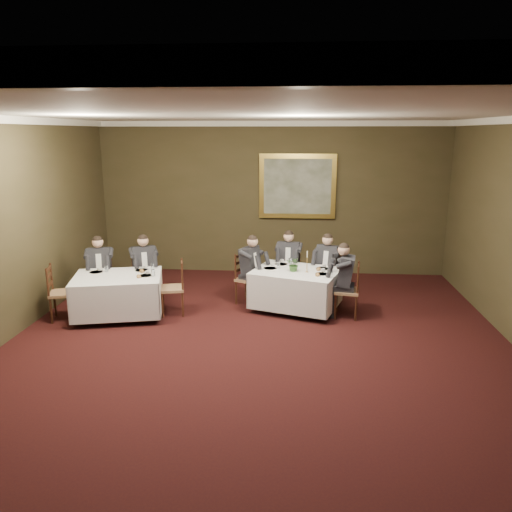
# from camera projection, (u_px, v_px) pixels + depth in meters

# --- Properties ---
(ground) EXTENTS (10.00, 10.00, 0.00)m
(ground) POSITION_uv_depth(u_px,v_px,m) (254.00, 366.00, 7.14)
(ground) COLOR black
(ground) RESTS_ON ground
(ceiling) EXTENTS (8.00, 10.00, 0.10)m
(ceiling) POSITION_uv_depth(u_px,v_px,m) (254.00, 112.00, 6.30)
(ceiling) COLOR silver
(ceiling) RESTS_ON back_wall
(back_wall) EXTENTS (8.00, 0.10, 3.50)m
(back_wall) POSITION_uv_depth(u_px,v_px,m) (272.00, 199.00, 11.56)
(back_wall) COLOR #38321C
(back_wall) RESTS_ON ground
(crown_molding) EXTENTS (8.00, 10.00, 0.12)m
(crown_molding) POSITION_uv_depth(u_px,v_px,m) (254.00, 117.00, 6.31)
(crown_molding) COLOR white
(crown_molding) RESTS_ON back_wall
(table_main) EXTENTS (1.83, 1.60, 0.67)m
(table_main) POSITION_uv_depth(u_px,v_px,m) (296.00, 287.00, 9.31)
(table_main) COLOR black
(table_main) RESTS_ON ground
(table_second) EXTENTS (1.77, 1.49, 0.67)m
(table_second) POSITION_uv_depth(u_px,v_px,m) (118.00, 293.00, 8.96)
(table_second) COLOR black
(table_second) RESTS_ON ground
(chair_main_backleft) EXTENTS (0.50, 0.48, 1.00)m
(chair_main_backleft) POSITION_uv_depth(u_px,v_px,m) (289.00, 281.00, 10.21)
(chair_main_backleft) COLOR #936E4B
(chair_main_backleft) RESTS_ON ground
(diner_main_backleft) EXTENTS (0.46, 0.53, 1.35)m
(diner_main_backleft) POSITION_uv_depth(u_px,v_px,m) (289.00, 271.00, 10.14)
(diner_main_backleft) COLOR black
(diner_main_backleft) RESTS_ON chair_main_backleft
(chair_main_backright) EXTENTS (0.58, 0.58, 1.00)m
(chair_main_backright) POSITION_uv_depth(u_px,v_px,m) (328.00, 286.00, 9.90)
(chair_main_backright) COLOR #936E4B
(chair_main_backright) RESTS_ON ground
(diner_main_backright) EXTENTS (0.58, 0.61, 1.35)m
(diner_main_backright) POSITION_uv_depth(u_px,v_px,m) (328.00, 275.00, 9.84)
(diner_main_backright) COLOR black
(diner_main_backright) RESTS_ON chair_main_backright
(chair_main_endleft) EXTENTS (0.56, 0.57, 1.00)m
(chair_main_endleft) POSITION_uv_depth(u_px,v_px,m) (248.00, 289.00, 9.72)
(chair_main_endleft) COLOR #936E4B
(chair_main_endleft) RESTS_ON ground
(diner_main_endleft) EXTENTS (0.60, 0.56, 1.35)m
(diner_main_endleft) POSITION_uv_depth(u_px,v_px,m) (249.00, 278.00, 9.66)
(diner_main_endleft) COLOR black
(diner_main_endleft) RESTS_ON chair_main_endleft
(chair_main_endright) EXTENTS (0.47, 0.49, 1.00)m
(chair_main_endright) POSITION_uv_depth(u_px,v_px,m) (347.00, 302.00, 8.99)
(chair_main_endright) COLOR #936E4B
(chair_main_endright) RESTS_ON ground
(diner_main_endright) EXTENTS (0.53, 0.46, 1.35)m
(diner_main_endright) POSITION_uv_depth(u_px,v_px,m) (347.00, 289.00, 8.94)
(diner_main_endright) COLOR black
(diner_main_endright) RESTS_ON chair_main_endright
(chair_sec_backleft) EXTENTS (0.54, 0.52, 1.00)m
(chair_sec_backleft) POSITION_uv_depth(u_px,v_px,m) (102.00, 289.00, 9.70)
(chair_sec_backleft) COLOR #936E4B
(chair_sec_backleft) RESTS_ON ground
(diner_sec_backleft) EXTENTS (0.51, 0.57, 1.35)m
(diner_sec_backleft) POSITION_uv_depth(u_px,v_px,m) (101.00, 278.00, 9.63)
(diner_sec_backleft) COLOR black
(diner_sec_backleft) RESTS_ON chair_sec_backleft
(chair_sec_backright) EXTENTS (0.58, 0.57, 1.00)m
(chair_sec_backright) POSITION_uv_depth(u_px,v_px,m) (145.00, 287.00, 9.81)
(chair_sec_backright) COLOR #936E4B
(chair_sec_backright) RESTS_ON ground
(diner_sec_backright) EXTENTS (0.57, 0.61, 1.35)m
(diner_sec_backright) POSITION_uv_depth(u_px,v_px,m) (144.00, 276.00, 9.75)
(diner_sec_backright) COLOR black
(diner_sec_backright) RESTS_ON chair_sec_backright
(chair_sec_endright) EXTENTS (0.51, 0.52, 1.00)m
(chair_sec_endright) POSITION_uv_depth(u_px,v_px,m) (173.00, 299.00, 9.14)
(chair_sec_endright) COLOR #936E4B
(chair_sec_endright) RESTS_ON ground
(chair_sec_endleft) EXTENTS (0.53, 0.54, 1.00)m
(chair_sec_endleft) POSITION_uv_depth(u_px,v_px,m) (63.00, 304.00, 8.86)
(chair_sec_endleft) COLOR #936E4B
(chair_sec_endleft) RESTS_ON ground
(centerpiece) EXTENTS (0.32, 0.30, 0.29)m
(centerpiece) POSITION_uv_depth(u_px,v_px,m) (294.00, 264.00, 9.15)
(centerpiece) COLOR #2D5926
(centerpiece) RESTS_ON table_main
(candlestick) EXTENTS (0.06, 0.06, 0.41)m
(candlestick) POSITION_uv_depth(u_px,v_px,m) (307.00, 264.00, 9.09)
(candlestick) COLOR #BB8839
(candlestick) RESTS_ON table_main
(place_setting_table_main) EXTENTS (0.33, 0.31, 0.14)m
(place_setting_table_main) POSITION_uv_depth(u_px,v_px,m) (284.00, 262.00, 9.69)
(place_setting_table_main) COLOR white
(place_setting_table_main) RESTS_ON table_main
(place_setting_table_second) EXTENTS (0.33, 0.31, 0.14)m
(place_setting_table_second) POSITION_uv_depth(u_px,v_px,m) (99.00, 270.00, 9.15)
(place_setting_table_second) COLOR white
(place_setting_table_second) RESTS_ON table_second
(painting) EXTENTS (1.75, 0.09, 1.47)m
(painting) POSITION_uv_depth(u_px,v_px,m) (297.00, 186.00, 11.38)
(painting) COLOR #DBC050
(painting) RESTS_ON back_wall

